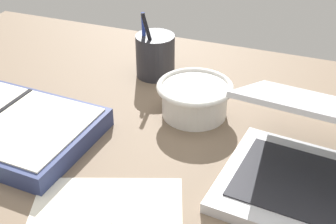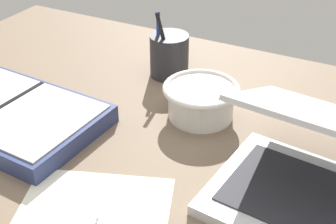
% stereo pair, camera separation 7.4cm
% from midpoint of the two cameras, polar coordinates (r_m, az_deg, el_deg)
% --- Properties ---
extents(desk_top, '(1.40, 1.00, 0.02)m').
position_cam_midpoint_polar(desk_top, '(0.77, 2.12, -7.26)').
color(desk_top, '#75604C').
rests_on(desk_top, ground).
extents(bowl, '(0.14, 0.14, 0.07)m').
position_cam_midpoint_polar(bowl, '(0.87, 6.45, 1.46)').
color(bowl, silver).
rests_on(bowl, desk_top).
extents(pen_cup, '(0.08, 0.08, 0.15)m').
position_cam_midpoint_polar(pen_cup, '(1.01, 2.23, 6.91)').
color(pen_cup, '#28282D').
rests_on(pen_cup, desk_top).
extents(planner, '(0.36, 0.24, 0.04)m').
position_cam_midpoint_polar(planner, '(0.90, -16.89, -0.23)').
color(planner, navy).
rests_on(planner, desk_top).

